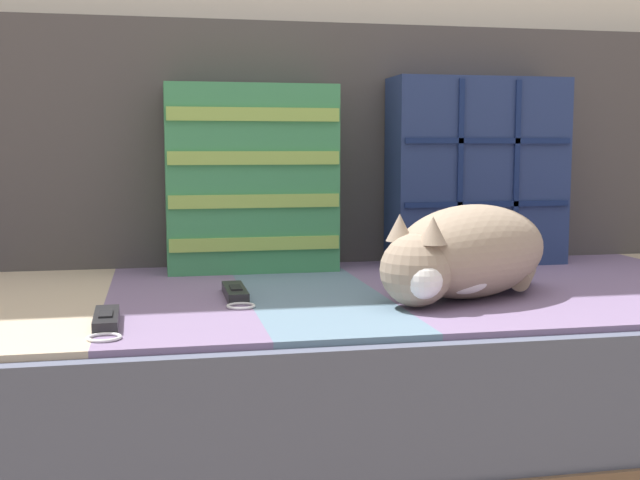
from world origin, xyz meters
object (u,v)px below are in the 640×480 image
(couch, at_px, (367,377))
(game_remote_far, at_px, (236,293))
(sleeping_cat, at_px, (464,255))
(throw_pillow_quilted, at_px, (477,172))
(game_remote_near, at_px, (106,321))
(throw_pillow_striped, at_px, (251,178))

(couch, height_order, game_remote_far, game_remote_far)
(couch, relative_size, sleeping_cat, 5.20)
(couch, relative_size, game_remote_far, 10.80)
(throw_pillow_quilted, relative_size, game_remote_near, 2.25)
(sleeping_cat, distance_m, game_remote_near, 0.62)
(throw_pillow_striped, distance_m, game_remote_near, 0.62)
(game_remote_near, height_order, game_remote_far, same)
(sleeping_cat, bearing_deg, game_remote_near, -170.59)
(couch, xyz_separation_m, throw_pillow_quilted, (0.32, 0.24, 0.40))
(couch, height_order, game_remote_near, game_remote_near)
(throw_pillow_striped, relative_size, sleeping_cat, 0.99)
(throw_pillow_striped, height_order, sleeping_cat, throw_pillow_striped)
(throw_pillow_quilted, relative_size, throw_pillow_striped, 1.06)
(couch, distance_m, throw_pillow_striped, 0.50)
(sleeping_cat, xyz_separation_m, game_remote_near, (-0.61, -0.10, -0.07))
(throw_pillow_striped, relative_size, game_remote_far, 2.06)
(couch, xyz_separation_m, game_remote_far, (-0.27, -0.08, 0.19))
(couch, xyz_separation_m, sleeping_cat, (0.13, -0.17, 0.26))
(throw_pillow_quilted, height_order, game_remote_far, throw_pillow_quilted)
(throw_pillow_quilted, distance_m, game_remote_near, 0.97)
(throw_pillow_quilted, height_order, throw_pillow_striped, throw_pillow_quilted)
(sleeping_cat, relative_size, game_remote_far, 2.07)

